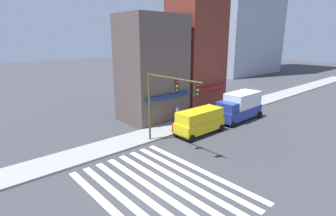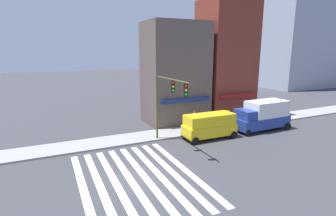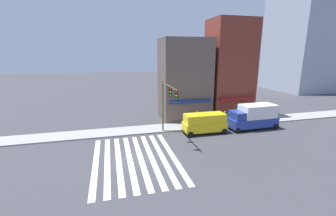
# 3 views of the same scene
# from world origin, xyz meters

# --- Properties ---
(ground_plane) EXTENTS (200.00, 200.00, 0.00)m
(ground_plane) POSITION_xyz_m (0.00, 0.00, 0.00)
(ground_plane) COLOR #38383D
(sidewalk_left) EXTENTS (120.00, 3.00, 0.15)m
(sidewalk_left) POSITION_xyz_m (0.00, 7.50, 0.07)
(sidewalk_left) COLOR gray
(sidewalk_left) RESTS_ON ground_plane
(crosswalk_stripes) EXTENTS (7.26, 10.80, 0.01)m
(crosswalk_stripes) POSITION_xyz_m (0.00, 0.00, 0.00)
(crosswalk_stripes) COLOR silver
(crosswalk_stripes) RESTS_ON ground_plane
(storefront_row) EXTENTS (13.42, 5.30, 13.95)m
(storefront_row) POSITION_xyz_m (12.17, 11.50, 6.33)
(storefront_row) COLOR brown
(storefront_row) RESTS_ON ground_plane
(traffic_signal) EXTENTS (0.32, 5.99, 6.12)m
(traffic_signal) POSITION_xyz_m (4.08, 4.18, 4.49)
(traffic_signal) COLOR #474C1E
(traffic_signal) RESTS_ON ground_plane
(van_yellow) EXTENTS (5.01, 2.22, 2.34)m
(van_yellow) POSITION_xyz_m (8.70, 4.70, 1.29)
(van_yellow) COLOR yellow
(van_yellow) RESTS_ON ground_plane
(box_truck_blue) EXTENTS (6.26, 2.42, 3.04)m
(box_truck_blue) POSITION_xyz_m (15.24, 4.70, 1.59)
(box_truck_blue) COLOR navy
(box_truck_blue) RESTS_ON ground_plane
(pedestrian_grey_coat) EXTENTS (0.32, 0.32, 1.77)m
(pedestrian_grey_coat) POSITION_xyz_m (19.37, 7.29, 1.07)
(pedestrian_grey_coat) COLOR #23232D
(pedestrian_grey_coat) RESTS_ON sidewalk_left
(pedestrian_green_top) EXTENTS (0.32, 0.32, 1.77)m
(pedestrian_green_top) POSITION_xyz_m (12.45, 6.76, 1.07)
(pedestrian_green_top) COLOR #23232D
(pedestrian_green_top) RESTS_ON sidewalk_left
(pedestrian_white_shirt) EXTENTS (0.32, 0.32, 1.77)m
(pedestrian_white_shirt) POSITION_xyz_m (9.14, 8.26, 1.07)
(pedestrian_white_shirt) COLOR #23232D
(pedestrian_white_shirt) RESTS_ON sidewalk_left
(fire_hydrant) EXTENTS (0.24, 0.24, 0.84)m
(fire_hydrant) POSITION_xyz_m (6.82, 6.40, 0.61)
(fire_hydrant) COLOR red
(fire_hydrant) RESTS_ON sidewalk_left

